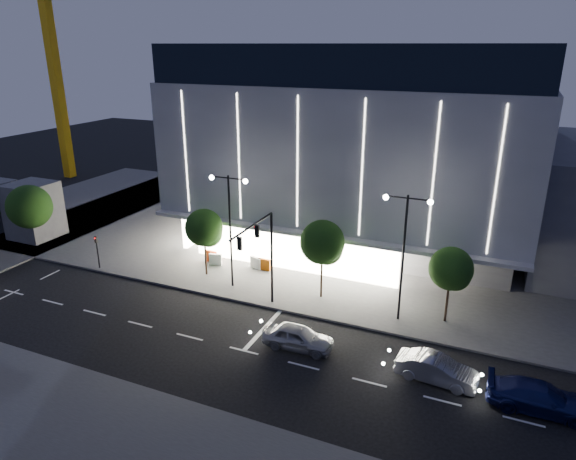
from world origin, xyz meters
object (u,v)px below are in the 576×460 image
Objects in this scene: tree_right at (451,271)px; barrier_b at (216,259)px; street_lamp_west at (230,215)px; barrier_a at (211,256)px; traffic_mast at (262,247)px; barrier_c at (264,264)px; tree_mid at (323,245)px; street_lamp_east at (404,240)px; car_lead at (298,337)px; car_second at (437,369)px; tree_left at (204,230)px; car_third at (540,397)px; tower_crane at (54,23)px; barrier_d at (256,263)px; ped_signal_far at (97,249)px.

barrier_b is at bearing 174.35° from tree_right.
barrier_a is at bearing 139.92° from street_lamp_west.
barrier_b is at bearing 142.48° from traffic_mast.
tree_mid is at bearing -22.68° from barrier_c.
street_lamp_east reaches higher than car_lead.
barrier_c is (-15.41, 9.45, -0.10)m from car_second.
traffic_mast is 10.18m from barrier_b.
street_lamp_east is at bearing -4.77° from barrier_a.
tree_left reaches higher than car_third.
barrier_d is at bearing -25.68° from tower_crane.
street_lamp_east reaches higher than barrier_b.
tower_crane is 60.22m from tree_right.
traffic_mast reaches higher than barrier_b.
barrier_b is (-16.29, 2.93, -5.31)m from street_lamp_east.
traffic_mast is at bearing -129.42° from tree_mid.
tree_mid is at bearing 7.55° from ped_signal_far.
tree_mid reaches higher than ped_signal_far.
street_lamp_east is at bearing -16.17° from barrier_c.
car_lead reaches higher than barrier_c.
tree_mid is at bearing 180.00° from tree_right.
tower_crane reaches higher than ped_signal_far.
tree_mid is (7.03, 1.02, -1.62)m from street_lamp_west.
car_lead is (-5.04, -5.86, -5.19)m from street_lamp_east.
barrier_a is 4.19m from barrier_d.
car_third is 4.72× the size of barrier_a.
barrier_d is at bearing 158.75° from tree_mid.
tree_left is 19.00m from tree_right.
tree_left is (-6.97, 3.68, -0.99)m from traffic_mast.
barrier_d is (-6.83, 2.66, -3.68)m from tree_mid.
barrier_c is at bearing 21.53° from ped_signal_far.
barrier_c is (-12.02, 3.62, -5.31)m from street_lamp_east.
street_lamp_east is 8.18× the size of barrier_a.
street_lamp_east is 9.31m from car_lead.
car_third is (33.64, -4.71, -1.13)m from ped_signal_far.
car_second is (54.31, -27.83, -19.76)m from tower_crane.
ped_signal_far is at bearing -164.39° from tree_left.
tower_crane is 6.17× the size of car_third.
tree_right reaches higher than ped_signal_far.
street_lamp_east reaches higher than barrier_d.
barrier_a is at bearing 168.02° from tree_mid.
car_third is 27.36m from barrier_a.
street_lamp_west reaches higher than car_third.
traffic_mast is 8.23m from barrier_c.
car_third is at bearing -14.06° from barrier_a.
barrier_a is (-11.95, 9.22, -0.12)m from car_lead.
car_lead is at bearing -130.69° from street_lamp_east.
tree_mid reaches higher than car_second.
barrier_c is at bearing 34.11° from car_lead.
tree_left is 5.82m from barrier_c.
ped_signal_far is at bearing -157.87° from barrier_c.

